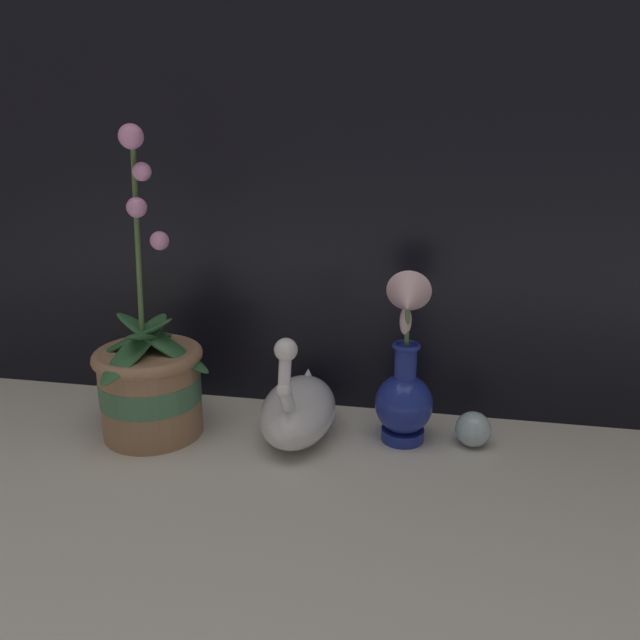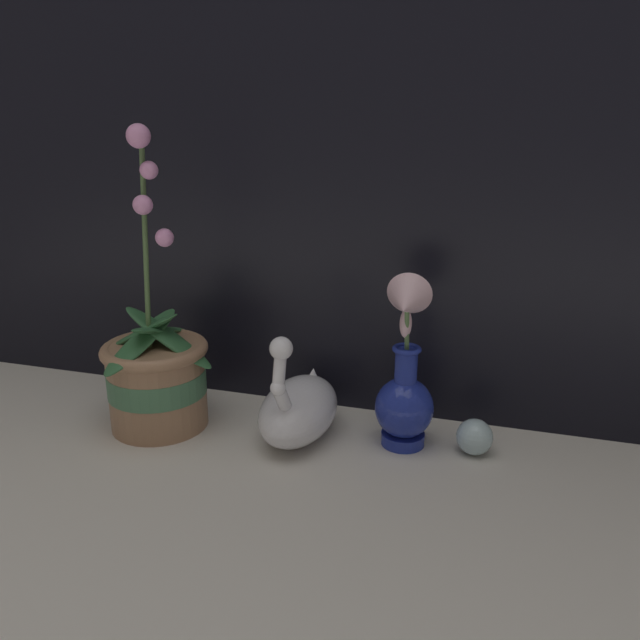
{
  "view_description": "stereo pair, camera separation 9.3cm",
  "coord_description": "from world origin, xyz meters",
  "px_view_note": "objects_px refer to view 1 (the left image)",
  "views": [
    {
      "loc": [
        0.2,
        -0.75,
        0.48
      ],
      "look_at": [
        0.03,
        0.12,
        0.2
      ],
      "focal_mm": 35.0,
      "sensor_mm": 36.0,
      "label": 1
    },
    {
      "loc": [
        0.29,
        -0.73,
        0.48
      ],
      "look_at": [
        0.03,
        0.12,
        0.2
      ],
      "focal_mm": 35.0,
      "sensor_mm": 36.0,
      "label": 2
    }
  ],
  "objects_px": {
    "orchid_potted_plant": "(150,380)",
    "swan_figurine": "(299,407)",
    "blue_vase": "(405,383)",
    "glass_sphere": "(473,429)"
  },
  "relations": [
    {
      "from": "orchid_potted_plant",
      "to": "blue_vase",
      "type": "xyz_separation_m",
      "value": [
        0.4,
        0.05,
        0.01
      ]
    },
    {
      "from": "swan_figurine",
      "to": "blue_vase",
      "type": "height_order",
      "value": "blue_vase"
    },
    {
      "from": "blue_vase",
      "to": "swan_figurine",
      "type": "bearing_deg",
      "value": -174.7
    },
    {
      "from": "swan_figurine",
      "to": "orchid_potted_plant",
      "type": "bearing_deg",
      "value": -172.63
    },
    {
      "from": "orchid_potted_plant",
      "to": "glass_sphere",
      "type": "distance_m",
      "value": 0.51
    },
    {
      "from": "orchid_potted_plant",
      "to": "swan_figurine",
      "type": "height_order",
      "value": "orchid_potted_plant"
    },
    {
      "from": "blue_vase",
      "to": "glass_sphere",
      "type": "bearing_deg",
      "value": 3.28
    },
    {
      "from": "orchid_potted_plant",
      "to": "swan_figurine",
      "type": "distance_m",
      "value": 0.24
    },
    {
      "from": "blue_vase",
      "to": "glass_sphere",
      "type": "xyz_separation_m",
      "value": [
        0.11,
        0.01,
        -0.07
      ]
    },
    {
      "from": "blue_vase",
      "to": "glass_sphere",
      "type": "relative_size",
      "value": 5.01
    }
  ]
}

